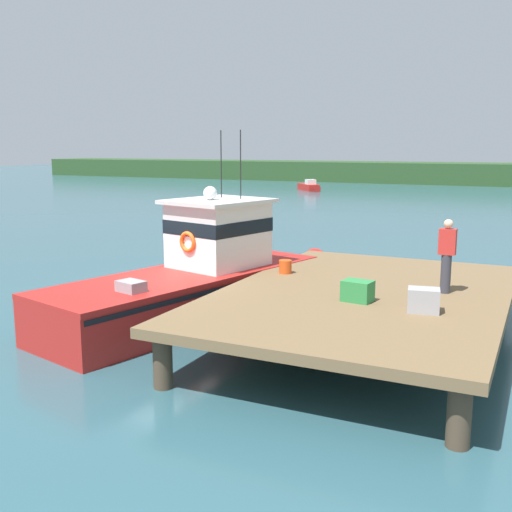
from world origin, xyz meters
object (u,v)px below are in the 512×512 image
object	(u,v)px
mooring_buoy_spare_mooring	(198,222)
crate_stack_mid_dock	(424,300)
main_fishing_boat	(202,277)
mooring_buoy_inshore	(212,215)
bait_bucket	(285,267)
moored_boat_off_the_point	(309,187)
crate_single_by_cleat	(358,291)
deckhand_by_the_boat	(447,254)

from	to	relation	value
mooring_buoy_spare_mooring	crate_stack_mid_dock	bearing A→B (deg)	-48.16
main_fishing_boat	mooring_buoy_spare_mooring	size ratio (longest dim) A/B	27.12
crate_stack_mid_dock	mooring_buoy_inshore	distance (m)	26.56
bait_bucket	moored_boat_off_the_point	size ratio (longest dim) A/B	0.09
mooring_buoy_spare_mooring	mooring_buoy_inshore	bearing A→B (deg)	107.35
crate_single_by_cleat	moored_boat_off_the_point	world-z (taller)	crate_single_by_cleat
moored_boat_off_the_point	mooring_buoy_spare_mooring	distance (m)	28.39
crate_stack_mid_dock	crate_single_by_cleat	xyz separation A→B (m)	(-1.39, 0.26, -0.02)
bait_bucket	moored_boat_off_the_point	world-z (taller)	bait_bucket
crate_single_by_cleat	mooring_buoy_spare_mooring	distance (m)	22.07
mooring_buoy_spare_mooring	deckhand_by_the_boat	bearing A→B (deg)	-44.74
bait_bucket	mooring_buoy_inshore	distance (m)	22.50
moored_boat_off_the_point	mooring_buoy_inshore	xyz separation A→B (m)	(2.90, -24.60, -0.20)
mooring_buoy_spare_mooring	main_fishing_boat	bearing A→B (deg)	-58.68
crate_single_by_cleat	mooring_buoy_spare_mooring	bearing A→B (deg)	129.60
main_fishing_boat	bait_bucket	size ratio (longest dim) A/B	29.25
crate_stack_mid_dock	moored_boat_off_the_point	size ratio (longest dim) A/B	0.15
crate_single_by_cleat	deckhand_by_the_boat	distance (m)	2.27
crate_single_by_cleat	mooring_buoy_inshore	world-z (taller)	crate_single_by_cleat
main_fishing_boat	deckhand_by_the_boat	size ratio (longest dim) A/B	6.10
mooring_buoy_inshore	deckhand_by_the_boat	bearing A→B (deg)	-48.66
deckhand_by_the_boat	crate_stack_mid_dock	bearing A→B (deg)	-94.27
main_fishing_boat	mooring_buoy_spare_mooring	world-z (taller)	main_fishing_boat
mooring_buoy_inshore	crate_single_by_cleat	bearing A→B (deg)	-53.54
crate_stack_mid_dock	deckhand_by_the_boat	bearing A→B (deg)	85.73
bait_bucket	main_fishing_boat	bearing A→B (deg)	-165.59
deckhand_by_the_boat	moored_boat_off_the_point	size ratio (longest dim) A/B	0.42
main_fishing_boat	crate_single_by_cleat	xyz separation A→B (m)	(4.57, -1.41, 0.41)
bait_bucket	mooring_buoy_spare_mooring	xyz separation A→B (m)	(-11.60, 15.03, -1.19)
crate_stack_mid_dock	mooring_buoy_spare_mooring	world-z (taller)	crate_stack_mid_dock
main_fishing_boat	deckhand_by_the_boat	distance (m)	6.19
crate_single_by_cleat	moored_boat_off_the_point	size ratio (longest dim) A/B	0.15
moored_boat_off_the_point	crate_single_by_cleat	bearing A→B (deg)	-68.19
deckhand_by_the_boat	mooring_buoy_inshore	distance (m)	25.31
moored_boat_off_the_point	crate_stack_mid_dock	bearing A→B (deg)	-66.80
main_fishing_boat	bait_bucket	bearing A→B (deg)	14.41
mooring_buoy_inshore	moored_boat_off_the_point	bearing A→B (deg)	96.72
crate_stack_mid_dock	mooring_buoy_spare_mooring	xyz separation A→B (m)	(-15.44, 17.24, -1.25)
crate_stack_mid_dock	bait_bucket	size ratio (longest dim) A/B	1.76
bait_bucket	mooring_buoy_spare_mooring	size ratio (longest dim) A/B	0.93
crate_single_by_cleat	mooring_buoy_inshore	size ratio (longest dim) A/B	1.67
main_fishing_boat	mooring_buoy_inshore	world-z (taller)	main_fishing_boat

